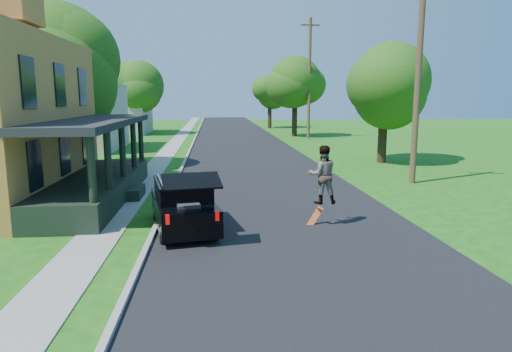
{
  "coord_description": "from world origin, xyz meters",
  "views": [
    {
      "loc": [
        -2.25,
        -12.06,
        3.94
      ],
      "look_at": [
        -0.85,
        3.0,
        1.33
      ],
      "focal_mm": 32.0,
      "sensor_mm": 36.0,
      "label": 1
    }
  ],
  "objects": [
    {
      "name": "front_walk",
      "position": [
        -9.5,
        6.0,
        0.0
      ],
      "size": [
        6.5,
        1.2,
        0.03
      ],
      "primitive_type": "cube",
      "color": "gray",
      "rests_on": "ground"
    },
    {
      "name": "ground",
      "position": [
        0.0,
        0.0,
        0.0
      ],
      "size": [
        140.0,
        140.0,
        0.0
      ],
      "primitive_type": "plane",
      "color": "#145611",
      "rests_on": "ground"
    },
    {
      "name": "neighbor_house_mid",
      "position": [
        -13.5,
        24.0,
        4.19
      ],
      "size": [
        12.78,
        12.78,
        8.3
      ],
      "color": "#B4B19F",
      "rests_on": "ground"
    },
    {
      "name": "neighbor_house_far",
      "position": [
        -13.5,
        40.0,
        4.19
      ],
      "size": [
        12.78,
        12.78,
        8.3
      ],
      "color": "#B4B19F",
      "rests_on": "ground"
    },
    {
      "name": "sidewalk",
      "position": [
        -5.6,
        20.0,
        0.0
      ],
      "size": [
        1.3,
        120.0,
        0.03
      ],
      "primitive_type": "cube",
      "color": "gray",
      "rests_on": "ground"
    },
    {
      "name": "utility_pole_near",
      "position": [
        6.95,
        8.12,
        4.62
      ],
      "size": [
        1.7,
        0.61,
        8.93
      ],
      "rotation": [
        0.0,
        0.0,
        -0.29
      ],
      "color": "#4E3524",
      "rests_on": "ground"
    },
    {
      "name": "tree_right_near",
      "position": [
        7.96,
        14.91,
        4.8
      ],
      "size": [
        6.06,
        5.81,
        7.6
      ],
      "rotation": [
        0.0,
        0.0,
        0.18
      ],
      "color": "black",
      "rests_on": "ground"
    },
    {
      "name": "skateboarder",
      "position": [
        1.06,
        1.5,
        1.6
      ],
      "size": [
        0.88,
        0.69,
        1.81
      ],
      "rotation": [
        0.0,
        0.0,
        3.13
      ],
      "color": "black",
      "rests_on": "ground"
    },
    {
      "name": "tree_right_mid",
      "position": [
        6.0,
        34.39,
        5.47
      ],
      "size": [
        5.9,
        5.96,
        8.31
      ],
      "rotation": [
        0.0,
        0.0,
        -0.17
      ],
      "color": "black",
      "rests_on": "ground"
    },
    {
      "name": "black_suv",
      "position": [
        -3.2,
        1.5,
        0.76
      ],
      "size": [
        2.34,
        4.46,
        1.97
      ],
      "rotation": [
        0.0,
        0.0,
        0.19
      ],
      "color": "black",
      "rests_on": "ground"
    },
    {
      "name": "tree_left_far",
      "position": [
        -10.24,
        37.97,
        5.32
      ],
      "size": [
        5.7,
        5.59,
        8.39
      ],
      "rotation": [
        0.0,
        0.0,
        0.02
      ],
      "color": "black",
      "rests_on": "ground"
    },
    {
      "name": "utility_pole_far",
      "position": [
        6.96,
        31.79,
        5.82
      ],
      "size": [
        1.81,
        0.31,
        11.32
      ],
      "rotation": [
        0.0,
        0.0,
        0.07
      ],
      "color": "#4E3524",
      "rests_on": "ground"
    },
    {
      "name": "tree_left_mid",
      "position": [
        -9.87,
        13.42,
        5.62
      ],
      "size": [
        6.93,
        6.98,
        8.97
      ],
      "rotation": [
        0.0,
        0.0,
        -0.16
      ],
      "color": "black",
      "rests_on": "ground"
    },
    {
      "name": "skateboard",
      "position": [
        0.87,
        1.56,
        0.24
      ],
      "size": [
        0.56,
        0.25,
        0.67
      ],
      "rotation": [
        0.0,
        0.0,
        -0.38
      ],
      "color": "#C94311",
      "rests_on": "ground"
    },
    {
      "name": "street",
      "position": [
        0.0,
        20.0,
        0.0
      ],
      "size": [
        8.0,
        120.0,
        0.02
      ],
      "primitive_type": "cube",
      "color": "black",
      "rests_on": "ground"
    },
    {
      "name": "tree_right_far",
      "position": [
        4.96,
        46.88,
        4.86
      ],
      "size": [
        5.58,
        5.25,
        7.25
      ],
      "rotation": [
        0.0,
        0.0,
        0.29
      ],
      "color": "black",
      "rests_on": "ground"
    },
    {
      "name": "curb",
      "position": [
        -4.05,
        20.0,
        0.0
      ],
      "size": [
        0.15,
        120.0,
        0.12
      ],
      "primitive_type": "cube",
      "color": "gray",
      "rests_on": "ground"
    }
  ]
}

